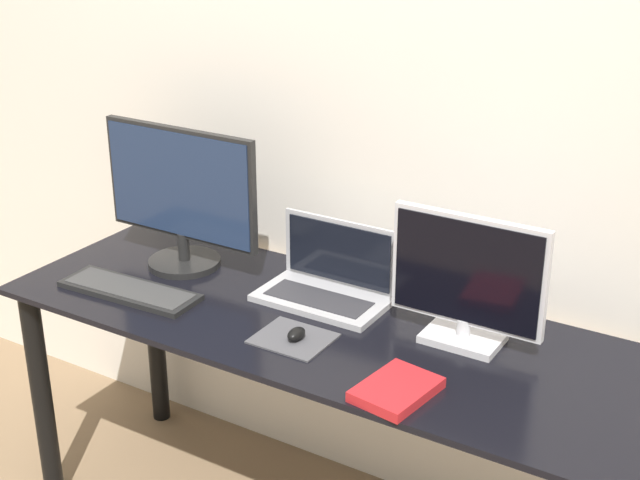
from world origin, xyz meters
The scene contains 9 objects.
wall_back centered at (0.00, 0.72, 1.25)m, with size 7.00×0.05×2.50m.
desk centered at (0.00, 0.33, 0.62)m, with size 1.84×0.66×0.77m.
monitor_left centered at (-0.55, 0.42, 0.99)m, with size 0.55×0.23×0.44m.
monitor_right centered at (0.39, 0.42, 0.94)m, with size 0.42×0.14×0.35m.
laptop centered at (-0.05, 0.47, 0.82)m, with size 0.37×0.21×0.22m.
keyboard centered at (-0.56, 0.18, 0.77)m, with size 0.44×0.16×0.02m.
mousepad centered at (0.00, 0.20, 0.77)m, with size 0.20×0.17×0.00m.
mouse centered at (0.01, 0.20, 0.79)m, with size 0.04×0.06×0.03m.
book centered at (0.35, 0.10, 0.78)m, with size 0.17×0.22×0.03m.
Camera 1 is at (1.14, -1.53, 1.91)m, focal length 50.00 mm.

